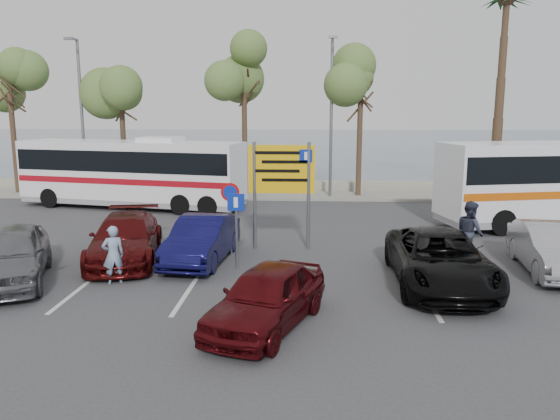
# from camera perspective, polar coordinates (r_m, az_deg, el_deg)

# --- Properties ---
(ground) EXTENTS (120.00, 120.00, 0.00)m
(ground) POSITION_cam_1_polar(r_m,az_deg,el_deg) (15.56, -4.17, -6.97)
(ground) COLOR #38383A
(ground) RESTS_ON ground
(kerb_strip) EXTENTS (44.00, 2.40, 0.15)m
(kerb_strip) POSITION_cam_1_polar(r_m,az_deg,el_deg) (29.14, -0.71, 1.51)
(kerb_strip) COLOR gray
(kerb_strip) RESTS_ON ground
(seawall) EXTENTS (48.00, 0.80, 0.60)m
(seawall) POSITION_cam_1_polar(r_m,az_deg,el_deg) (31.08, -0.46, 2.51)
(seawall) COLOR gray
(seawall) RESTS_ON ground
(sea) EXTENTS (140.00, 140.00, 0.00)m
(sea) POSITION_cam_1_polar(r_m,az_deg,el_deg) (74.87, 1.66, 7.05)
(sea) COLOR #3E4D63
(sea) RESTS_ON ground
(tree_far_left) EXTENTS (3.20, 3.20, 7.60)m
(tree_far_left) POSITION_cam_1_polar(r_m,az_deg,el_deg) (32.87, -26.53, 12.40)
(tree_far_left) COLOR #382619
(tree_far_left) RESTS_ON kerb_strip
(tree_left) EXTENTS (3.20, 3.20, 7.20)m
(tree_left) POSITION_cam_1_polar(r_m,az_deg,el_deg) (30.40, -16.35, 12.69)
(tree_left) COLOR #382619
(tree_left) RESTS_ON kerb_strip
(tree_mid) EXTENTS (3.20, 3.20, 8.00)m
(tree_mid) POSITION_cam_1_polar(r_m,az_deg,el_deg) (28.97, -3.80, 14.49)
(tree_mid) COLOR #382619
(tree_mid) RESTS_ON kerb_strip
(tree_right) EXTENTS (3.20, 3.20, 7.40)m
(tree_right) POSITION_cam_1_polar(r_m,az_deg,el_deg) (28.85, 8.47, 13.45)
(tree_right) COLOR #382619
(tree_right) RESTS_ON kerb_strip
(palm_tree) EXTENTS (4.80, 4.80, 11.20)m
(palm_tree) POSITION_cam_1_polar(r_m,az_deg,el_deg) (30.69, 22.62, 19.56)
(palm_tree) COLOR #382619
(palm_tree) RESTS_ON kerb_strip
(street_lamp_left) EXTENTS (0.45, 1.15, 8.01)m
(street_lamp_left) POSITION_cam_1_polar(r_m,az_deg,el_deg) (30.64, -20.09, 9.82)
(street_lamp_left) COLOR slate
(street_lamp_left) RESTS_ON kerb_strip
(street_lamp_right) EXTENTS (0.45, 1.15, 8.01)m
(street_lamp_right) POSITION_cam_1_polar(r_m,az_deg,el_deg) (28.24, 5.39, 10.40)
(street_lamp_right) COLOR slate
(street_lamp_right) RESTS_ON kerb_strip
(direction_sign) EXTENTS (2.20, 0.12, 3.60)m
(direction_sign) POSITION_cam_1_polar(r_m,az_deg,el_deg) (18.07, 0.17, 3.43)
(direction_sign) COLOR slate
(direction_sign) RESTS_ON ground
(sign_no_stop) EXTENTS (0.60, 0.08, 2.35)m
(sign_no_stop) POSITION_cam_1_polar(r_m,az_deg,el_deg) (17.55, -5.20, 0.35)
(sign_no_stop) COLOR slate
(sign_no_stop) RESTS_ON ground
(sign_parking) EXTENTS (0.50, 0.07, 2.25)m
(sign_parking) POSITION_cam_1_polar(r_m,az_deg,el_deg) (15.97, -4.60, -1.06)
(sign_parking) COLOR slate
(sign_parking) RESTS_ON ground
(lane_markings) EXTENTS (12.02, 4.20, 0.01)m
(lane_markings) POSITION_cam_1_polar(r_m,az_deg,el_deg) (14.81, -9.09, -7.99)
(lane_markings) COLOR silver
(lane_markings) RESTS_ON ground
(coach_bus_left) EXTENTS (11.06, 4.57, 3.37)m
(coach_bus_left) POSITION_cam_1_polar(r_m,az_deg,el_deg) (26.76, -15.29, 3.54)
(coach_bus_left) COLOR white
(coach_bus_left) RESTS_ON ground
(car_silver_a) EXTENTS (3.39, 4.96, 1.57)m
(car_silver_a) POSITION_cam_1_polar(r_m,az_deg,el_deg) (16.52, -26.42, -4.20)
(car_silver_a) COLOR slate
(car_silver_a) RESTS_ON ground
(car_blue) EXTENTS (1.86, 4.35, 1.40)m
(car_blue) POSITION_cam_1_polar(r_m,az_deg,el_deg) (17.01, -8.17, -3.07)
(car_blue) COLOR #0F0E43
(car_blue) RESTS_ON ground
(car_maroon) EXTENTS (2.84, 5.13, 1.41)m
(car_maroon) POSITION_cam_1_polar(r_m,az_deg,el_deg) (17.64, -15.85, -2.87)
(car_maroon) COLOR #4C0C0C
(car_maroon) RESTS_ON ground
(car_red) EXTENTS (2.88, 4.28, 1.35)m
(car_red) POSITION_cam_1_polar(r_m,az_deg,el_deg) (11.94, -1.41, -9.06)
(car_red) COLOR #4B0A0E
(car_red) RESTS_ON ground
(suv_black) EXTENTS (2.49, 5.25, 1.45)m
(suv_black) POSITION_cam_1_polar(r_m,az_deg,el_deg) (15.18, 16.37, -4.98)
(suv_black) COLOR black
(suv_black) RESTS_ON ground
(car_silver_b) EXTENTS (1.95, 4.41, 1.41)m
(car_silver_b) POSITION_cam_1_polar(r_m,az_deg,el_deg) (17.58, 26.45, -3.63)
(car_silver_b) COLOR #9B9BA1
(car_silver_b) RESTS_ON ground
(pedestrian_near) EXTENTS (0.70, 0.62, 1.60)m
(pedestrian_near) POSITION_cam_1_polar(r_m,az_deg,el_deg) (15.41, -17.02, -4.49)
(pedestrian_near) COLOR #7C95B5
(pedestrian_near) RESTS_ON ground
(pedestrian_far) EXTENTS (0.94, 1.08, 1.92)m
(pedestrian_far) POSITION_cam_1_polar(r_m,az_deg,el_deg) (17.66, 19.22, -2.19)
(pedestrian_far) COLOR #2D3143
(pedestrian_far) RESTS_ON ground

